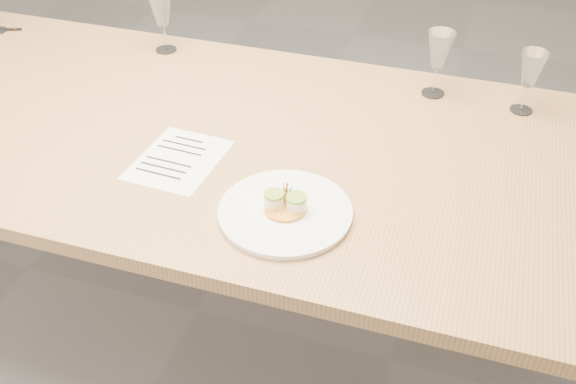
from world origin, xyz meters
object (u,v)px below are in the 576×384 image
(wine_glass_2, at_px, (439,51))
(wine_glass_3, at_px, (531,71))
(dinner_plate, at_px, (285,211))
(ballpoint_pen, at_px, (2,29))
(wine_glass_1, at_px, (161,10))
(dining_table, at_px, (175,144))
(recipe_sheet, at_px, (178,160))

(wine_glass_2, relative_size, wine_glass_3, 1.08)
(wine_glass_3, bearing_deg, dinner_plate, -127.70)
(ballpoint_pen, distance_m, wine_glass_3, 1.71)
(wine_glass_3, bearing_deg, wine_glass_1, 177.82)
(ballpoint_pen, height_order, wine_glass_3, wine_glass_3)
(wine_glass_3, bearing_deg, dining_table, -158.39)
(dinner_plate, relative_size, wine_glass_2, 1.57)
(wine_glass_1, xyz_separation_m, wine_glass_2, (0.86, -0.02, -0.00))
(dinner_plate, bearing_deg, wine_glass_1, 132.95)
(wine_glass_2, distance_m, wine_glass_3, 0.25)
(wine_glass_3, bearing_deg, ballpoint_pen, 179.72)
(ballpoint_pen, bearing_deg, dinner_plate, -47.66)
(recipe_sheet, bearing_deg, wine_glass_1, 122.40)
(dinner_plate, bearing_deg, wine_glass_2, 69.78)
(wine_glass_1, bearing_deg, wine_glass_2, -1.46)
(wine_glass_1, xyz_separation_m, wine_glass_3, (1.10, -0.04, -0.01))
(dinner_plate, xyz_separation_m, recipe_sheet, (-0.32, 0.12, -0.01))
(recipe_sheet, bearing_deg, dining_table, 124.45)
(recipe_sheet, bearing_deg, wine_glass_3, 35.55)
(dinner_plate, distance_m, wine_glass_2, 0.70)
(dining_table, relative_size, recipe_sheet, 9.30)
(wine_glass_1, distance_m, wine_glass_3, 1.10)
(dining_table, height_order, dinner_plate, dinner_plate)
(dining_table, distance_m, wine_glass_1, 0.49)
(dinner_plate, relative_size, ballpoint_pen, 2.38)
(ballpoint_pen, distance_m, wine_glass_2, 1.46)
(wine_glass_1, height_order, wine_glass_3, wine_glass_1)
(wine_glass_1, bearing_deg, dining_table, -61.78)
(recipe_sheet, distance_m, ballpoint_pen, 1.04)
(wine_glass_1, relative_size, wine_glass_2, 1.01)
(ballpoint_pen, height_order, wine_glass_1, wine_glass_1)
(recipe_sheet, relative_size, wine_glass_2, 1.37)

